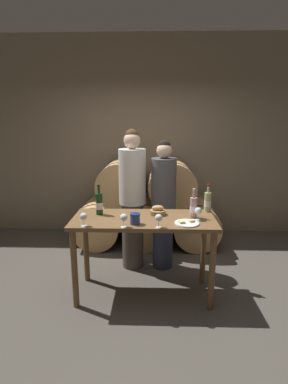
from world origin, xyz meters
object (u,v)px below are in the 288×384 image
at_px(wine_glass_left, 124,218).
at_px(wine_glass_center, 159,218).
at_px(wine_glass_right, 198,211).
at_px(bread_basket, 158,211).
at_px(cheese_plate, 187,223).
at_px(person_left, 132,199).
at_px(wine_bottle_red, 99,204).
at_px(wine_bottle_rose, 193,208).
at_px(person_right, 163,204).
at_px(tasting_table, 144,230).
at_px(wine_bottle_white, 208,202).
at_px(wine_glass_far_left, 84,217).
at_px(blue_crock, 135,218).

distance_m(wine_glass_left, wine_glass_center, 0.33).
bearing_deg(wine_glass_center, wine_glass_right, 30.06).
distance_m(bread_basket, cheese_plate, 0.41).
bearing_deg(person_left, bread_basket, -59.32).
bearing_deg(cheese_plate, wine_bottle_red, 163.10).
distance_m(wine_bottle_rose, bread_basket, 0.39).
bearing_deg(person_right, tasting_table, -109.46).
height_order(wine_bottle_white, wine_glass_left, wine_bottle_white).
xyz_separation_m(bread_basket, wine_glass_far_left, (-0.72, -0.39, 0.06)).
bearing_deg(person_left, wine_bottle_red, -120.86).
xyz_separation_m(cheese_plate, wine_glass_far_left, (-1.01, -0.10, 0.09)).
height_order(person_left, wine_bottle_rose, person_left).
relative_size(wine_glass_left, wine_glass_right, 1.00).
xyz_separation_m(person_right, wine_bottle_rose, (0.29, -0.62, 0.15)).
height_order(person_left, wine_glass_right, person_left).
bearing_deg(bread_basket, wine_glass_center, -89.66).
bearing_deg(person_right, wine_bottle_rose, -64.64).
xyz_separation_m(tasting_table, wine_bottle_white, (0.71, 0.26, 0.25)).
bearing_deg(wine_bottle_rose, wine_bottle_red, 175.51).
xyz_separation_m(wine_bottle_red, wine_bottle_rose, (1.01, -0.08, -0.01)).
bearing_deg(person_left, wine_bottle_rose, -42.14).
xyz_separation_m(person_left, wine_glass_far_left, (-0.41, -0.92, 0.06)).
bearing_deg(blue_crock, cheese_plate, 2.18).
xyz_separation_m(person_left, person_right, (0.39, -0.00, -0.07)).
distance_m(person_right, wine_bottle_white, 0.64).
bearing_deg(blue_crock, bread_basket, 53.75).
xyz_separation_m(person_right, wine_bottle_red, (-0.71, -0.54, 0.15)).
relative_size(tasting_table, wine_glass_left, 11.11).
bearing_deg(tasting_table, bread_basket, 38.76).
bearing_deg(wine_bottle_rose, wine_glass_right, -63.26).
relative_size(wine_bottle_white, wine_glass_left, 2.32).
xyz_separation_m(blue_crock, wine_glass_right, (0.64, 0.14, 0.03)).
relative_size(person_left, blue_crock, 16.11).
xyz_separation_m(wine_bottle_red, wine_glass_center, (0.64, -0.39, -0.02)).
bearing_deg(wine_glass_right, bread_basket, 157.52).
bearing_deg(wine_bottle_red, wine_glass_left, -52.33).
bearing_deg(bread_basket, wine_bottle_white, 13.66).
xyz_separation_m(wine_bottle_rose, bread_basket, (-0.37, 0.09, -0.07)).
height_order(bread_basket, wine_glass_left, wine_glass_left).
height_order(person_left, wine_glass_far_left, person_left).
relative_size(person_left, wine_glass_center, 13.21).
relative_size(bread_basket, wine_glass_far_left, 1.27).
xyz_separation_m(wine_bottle_white, blue_crock, (-0.79, -0.45, -0.05)).
xyz_separation_m(wine_bottle_white, cheese_plate, (-0.28, -0.43, -0.10)).
bearing_deg(wine_bottle_red, wine_bottle_white, 7.12).
height_order(person_right, wine_bottle_red, person_right).
distance_m(tasting_table, person_right, 0.69).
relative_size(person_right, wine_glass_far_left, 12.26).
height_order(tasting_table, person_left, person_left).
distance_m(person_left, wine_glass_far_left, 1.01).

